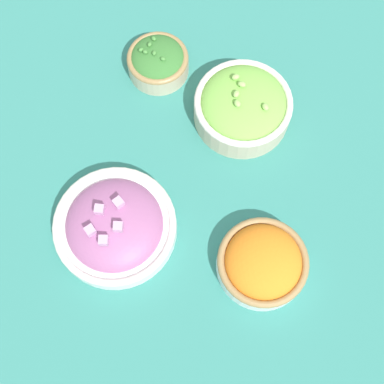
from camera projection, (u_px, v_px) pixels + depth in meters
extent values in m
plane|color=#337F75|center=(192.00, 198.00, 0.91)|extent=(3.00, 3.00, 0.00)
cylinder|color=beige|center=(242.00, 109.00, 0.94)|extent=(0.17, 0.17, 0.05)
torus|color=silver|center=(244.00, 102.00, 0.92)|extent=(0.17, 0.17, 0.01)
ellipsoid|color=#7ABC4C|center=(244.00, 102.00, 0.92)|extent=(0.15, 0.15, 0.05)
ellipsoid|color=#99D166|center=(237.00, 103.00, 0.89)|extent=(0.02, 0.02, 0.01)
ellipsoid|color=#99D166|center=(265.00, 107.00, 0.89)|extent=(0.02, 0.02, 0.01)
ellipsoid|color=#99D166|center=(236.00, 77.00, 0.91)|extent=(0.02, 0.02, 0.01)
ellipsoid|color=#99D166|center=(242.00, 84.00, 0.90)|extent=(0.01, 0.01, 0.01)
ellipsoid|color=#99D166|center=(236.00, 94.00, 0.89)|extent=(0.01, 0.01, 0.01)
cylinder|color=beige|center=(158.00, 64.00, 0.98)|extent=(0.11, 0.11, 0.04)
torus|color=#997A4C|center=(158.00, 58.00, 0.96)|extent=(0.11, 0.11, 0.01)
ellipsoid|color=#387533|center=(158.00, 58.00, 0.96)|extent=(0.10, 0.10, 0.04)
ellipsoid|color=#47893D|center=(150.00, 44.00, 0.95)|extent=(0.01, 0.01, 0.01)
ellipsoid|color=#47893D|center=(154.00, 53.00, 0.94)|extent=(0.01, 0.01, 0.01)
ellipsoid|color=#47893D|center=(141.00, 50.00, 0.95)|extent=(0.01, 0.01, 0.01)
ellipsoid|color=#47893D|center=(163.00, 59.00, 0.94)|extent=(0.01, 0.01, 0.01)
ellipsoid|color=#47893D|center=(154.00, 39.00, 0.96)|extent=(0.01, 0.01, 0.01)
ellipsoid|color=#47893D|center=(145.00, 52.00, 0.94)|extent=(0.01, 0.01, 0.01)
cylinder|color=white|center=(116.00, 227.00, 0.88)|extent=(0.20, 0.20, 0.03)
torus|color=silver|center=(114.00, 225.00, 0.86)|extent=(0.20, 0.20, 0.01)
ellipsoid|color=#9E5B8E|center=(114.00, 225.00, 0.86)|extent=(0.16, 0.16, 0.06)
cube|color=#C699C1|center=(90.00, 230.00, 0.83)|extent=(0.02, 0.02, 0.01)
cube|color=#C699C1|center=(118.00, 203.00, 0.84)|extent=(0.02, 0.02, 0.01)
cube|color=#C699C1|center=(99.00, 210.00, 0.84)|extent=(0.02, 0.02, 0.01)
cube|color=#C699C1|center=(104.00, 240.00, 0.82)|extent=(0.02, 0.02, 0.01)
cube|color=#C699C1|center=(118.00, 227.00, 0.83)|extent=(0.02, 0.02, 0.01)
cylinder|color=white|center=(262.00, 264.00, 0.86)|extent=(0.15, 0.15, 0.03)
torus|color=#997A4C|center=(263.00, 262.00, 0.84)|extent=(0.15, 0.15, 0.01)
ellipsoid|color=orange|center=(263.00, 262.00, 0.84)|extent=(0.12, 0.12, 0.06)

